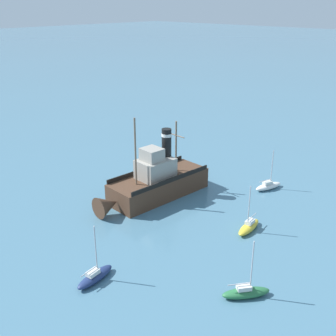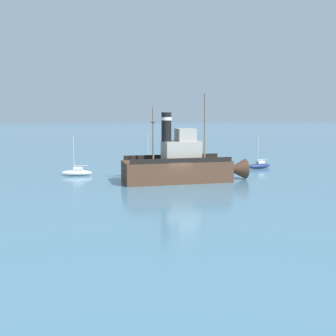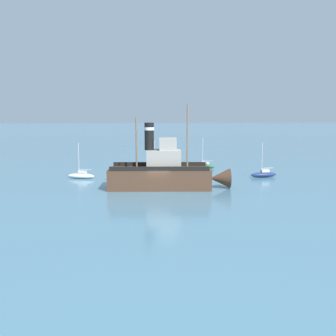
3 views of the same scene
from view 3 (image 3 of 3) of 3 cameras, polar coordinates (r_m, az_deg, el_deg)
ground_plane at (r=48.62m, az=-1.38°, el=-3.12°), size 600.00×600.00×0.00m
old_tugboat at (r=49.93m, az=-0.45°, el=-0.70°), size 5.16×14.59×9.90m
sailboat_white at (r=58.76m, az=-11.68°, el=-0.99°), size 2.12×3.96×4.90m
sailboat_navy at (r=60.20m, az=12.82°, el=-0.81°), size 1.67×3.92×4.90m
sailboat_yellow at (r=62.04m, az=-2.15°, el=-0.38°), size 1.59×3.91×4.90m
sailboat_green at (r=68.29m, az=4.92°, el=0.33°), size 3.13×3.72×4.90m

